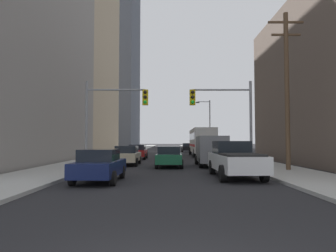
{
  "coord_description": "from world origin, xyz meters",
  "views": [
    {
      "loc": [
        -0.05,
        -3.91,
        1.9
      ],
      "look_at": [
        0.0,
        39.39,
        3.99
      ],
      "focal_mm": 33.24,
      "sensor_mm": 36.0,
      "label": 1
    }
  ],
  "objects_px": {
    "sedan_green": "(169,156)",
    "traffic_signal_near_left": "(113,109)",
    "sedan_navy": "(99,165)",
    "traffic_signal_near_right": "(224,109)",
    "sedan_red": "(137,152)",
    "sedan_beige": "(127,155)",
    "cargo_van_grey": "(211,149)",
    "city_bus": "(201,141)",
    "sedan_black": "(187,148)",
    "pickup_truck_white": "(234,160)"
  },
  "relations": [
    {
      "from": "sedan_navy",
      "to": "sedan_beige",
      "type": "xyz_separation_m",
      "value": [
        -0.04,
        10.02,
        0.0
      ]
    },
    {
      "from": "city_bus",
      "to": "pickup_truck_white",
      "type": "bearing_deg",
      "value": -91.97
    },
    {
      "from": "sedan_navy",
      "to": "sedan_green",
      "type": "bearing_deg",
      "value": 68.15
    },
    {
      "from": "city_bus",
      "to": "sedan_navy",
      "type": "height_order",
      "value": "city_bus"
    },
    {
      "from": "pickup_truck_white",
      "to": "sedan_black",
      "type": "height_order",
      "value": "pickup_truck_white"
    },
    {
      "from": "cargo_van_grey",
      "to": "traffic_signal_near_left",
      "type": "height_order",
      "value": "traffic_signal_near_left"
    },
    {
      "from": "traffic_signal_near_left",
      "to": "traffic_signal_near_right",
      "type": "distance_m",
      "value": 7.54
    },
    {
      "from": "sedan_navy",
      "to": "traffic_signal_near_left",
      "type": "bearing_deg",
      "value": 94.57
    },
    {
      "from": "city_bus",
      "to": "traffic_signal_near_right",
      "type": "distance_m",
      "value": 18.61
    },
    {
      "from": "sedan_green",
      "to": "traffic_signal_near_left",
      "type": "distance_m",
      "value": 5.27
    },
    {
      "from": "city_bus",
      "to": "traffic_signal_near_left",
      "type": "xyz_separation_m",
      "value": [
        -8.01,
        -18.48,
        2.14
      ]
    },
    {
      "from": "city_bus",
      "to": "sedan_beige",
      "type": "height_order",
      "value": "city_bus"
    },
    {
      "from": "cargo_van_grey",
      "to": "sedan_black",
      "type": "distance_m",
      "value": 29.94
    },
    {
      "from": "sedan_navy",
      "to": "sedan_green",
      "type": "distance_m",
      "value": 8.77
    },
    {
      "from": "cargo_van_grey",
      "to": "sedan_red",
      "type": "height_order",
      "value": "cargo_van_grey"
    },
    {
      "from": "city_bus",
      "to": "sedan_red",
      "type": "height_order",
      "value": "city_bus"
    },
    {
      "from": "cargo_van_grey",
      "to": "sedan_red",
      "type": "relative_size",
      "value": 1.25
    },
    {
      "from": "sedan_beige",
      "to": "traffic_signal_near_left",
      "type": "xyz_separation_m",
      "value": [
        -0.48,
        -3.49,
        3.29
      ]
    },
    {
      "from": "traffic_signal_near_left",
      "to": "traffic_signal_near_right",
      "type": "height_order",
      "value": "same"
    },
    {
      "from": "sedan_beige",
      "to": "traffic_signal_near_right",
      "type": "distance_m",
      "value": 8.53
    },
    {
      "from": "city_bus",
      "to": "sedan_red",
      "type": "distance_m",
      "value": 10.14
    },
    {
      "from": "traffic_signal_near_left",
      "to": "sedan_red",
      "type": "bearing_deg",
      "value": 87.56
    },
    {
      "from": "city_bus",
      "to": "traffic_signal_near_right",
      "type": "xyz_separation_m",
      "value": [
        -0.47,
        -18.48,
        2.14
      ]
    },
    {
      "from": "pickup_truck_white",
      "to": "sedan_navy",
      "type": "xyz_separation_m",
      "value": [
        -6.69,
        -1.75,
        -0.16
      ]
    },
    {
      "from": "sedan_red",
      "to": "sedan_black",
      "type": "xyz_separation_m",
      "value": [
        6.54,
        20.68,
        0.0
      ]
    },
    {
      "from": "traffic_signal_near_left",
      "to": "sedan_green",
      "type": "bearing_deg",
      "value": 23.12
    },
    {
      "from": "city_bus",
      "to": "traffic_signal_near_right",
      "type": "bearing_deg",
      "value": -91.46
    },
    {
      "from": "city_bus",
      "to": "cargo_van_grey",
      "type": "height_order",
      "value": "city_bus"
    },
    {
      "from": "sedan_green",
      "to": "traffic_signal_near_right",
      "type": "relative_size",
      "value": 0.71
    },
    {
      "from": "sedan_red",
      "to": "cargo_van_grey",
      "type": "bearing_deg",
      "value": -55.0
    },
    {
      "from": "sedan_beige",
      "to": "cargo_van_grey",
      "type": "bearing_deg",
      "value": -8.59
    },
    {
      "from": "pickup_truck_white",
      "to": "traffic_signal_near_left",
      "type": "relative_size",
      "value": 0.91
    },
    {
      "from": "traffic_signal_near_left",
      "to": "sedan_beige",
      "type": "bearing_deg",
      "value": 82.12
    },
    {
      "from": "cargo_van_grey",
      "to": "sedan_red",
      "type": "distance_m",
      "value": 11.31
    },
    {
      "from": "sedan_navy",
      "to": "sedan_red",
      "type": "distance_m",
      "value": 18.29
    },
    {
      "from": "traffic_signal_near_right",
      "to": "pickup_truck_white",
      "type": "bearing_deg",
      "value": -93.95
    },
    {
      "from": "cargo_van_grey",
      "to": "sedan_navy",
      "type": "xyz_separation_m",
      "value": [
        -6.46,
        -9.03,
        -0.52
      ]
    },
    {
      "from": "city_bus",
      "to": "sedan_black",
      "type": "height_order",
      "value": "city_bus"
    },
    {
      "from": "sedan_green",
      "to": "pickup_truck_white",
      "type": "bearing_deg",
      "value": -61.85
    },
    {
      "from": "city_bus",
      "to": "pickup_truck_white",
      "type": "height_order",
      "value": "city_bus"
    },
    {
      "from": "pickup_truck_white",
      "to": "traffic_signal_near_right",
      "type": "xyz_separation_m",
      "value": [
        0.33,
        4.78,
        3.13
      ]
    },
    {
      "from": "sedan_black",
      "to": "sedan_green",
      "type": "bearing_deg",
      "value": -96.02
    },
    {
      "from": "sedan_green",
      "to": "sedan_navy",
      "type": "bearing_deg",
      "value": -111.85
    },
    {
      "from": "cargo_van_grey",
      "to": "traffic_signal_near_left",
      "type": "bearing_deg",
      "value": -160.23
    },
    {
      "from": "sedan_navy",
      "to": "sedan_red",
      "type": "relative_size",
      "value": 1.01
    },
    {
      "from": "cargo_van_grey",
      "to": "sedan_beige",
      "type": "distance_m",
      "value": 6.59
    },
    {
      "from": "pickup_truck_white",
      "to": "sedan_black",
      "type": "distance_m",
      "value": 37.23
    },
    {
      "from": "sedan_red",
      "to": "pickup_truck_white",
      "type": "bearing_deg",
      "value": -67.93
    },
    {
      "from": "sedan_red",
      "to": "traffic_signal_near_left",
      "type": "relative_size",
      "value": 0.7
    },
    {
      "from": "cargo_van_grey",
      "to": "pickup_truck_white",
      "type": "bearing_deg",
      "value": -88.2
    }
  ]
}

